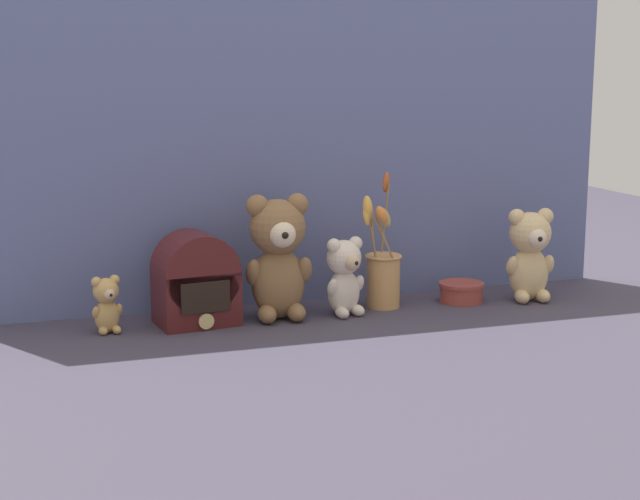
{
  "coord_description": "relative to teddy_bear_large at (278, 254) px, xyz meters",
  "views": [
    {
      "loc": [
        -0.71,
        -2.12,
        0.59
      ],
      "look_at": [
        0.0,
        0.02,
        0.16
      ],
      "focal_mm": 55.0,
      "sensor_mm": 36.0,
      "label": 1
    }
  ],
  "objects": [
    {
      "name": "backdrop_wall",
      "position": [
        0.1,
        0.16,
        0.24
      ],
      "size": [
        1.63,
        0.02,
        0.79
      ],
      "color": "slate",
      "rests_on": "ground"
    },
    {
      "name": "flower_vase",
      "position": [
        0.27,
        0.03,
        -0.06
      ],
      "size": [
        0.11,
        0.13,
        0.33
      ],
      "color": "tan",
      "rests_on": "ground"
    },
    {
      "name": "vintage_radio",
      "position": [
        -0.19,
        0.01,
        -0.05
      ],
      "size": [
        0.19,
        0.15,
        0.21
      ],
      "color": "#4C1919",
      "rests_on": "ground"
    },
    {
      "name": "decorative_tin_tall",
      "position": [
        0.48,
        0.01,
        -0.13
      ],
      "size": [
        0.11,
        0.11,
        0.05
      ],
      "color": "#993D33",
      "rests_on": "ground"
    },
    {
      "name": "teddy_bear_small",
      "position": [
        0.16,
        -0.02,
        -0.06
      ],
      "size": [
        0.1,
        0.09,
        0.19
      ],
      "color": "beige",
      "rests_on": "ground"
    },
    {
      "name": "teddy_bear_large",
      "position": [
        0.0,
        0.0,
        0.0
      ],
      "size": [
        0.16,
        0.15,
        0.29
      ],
      "color": "olive",
      "rests_on": "ground"
    },
    {
      "name": "teddy_bear_tiny",
      "position": [
        -0.39,
        0.0,
        -0.09
      ],
      "size": [
        0.07,
        0.06,
        0.13
      ],
      "color": "tan",
      "rests_on": "ground"
    },
    {
      "name": "ground_plane",
      "position": [
        0.1,
        -0.01,
        -0.15
      ],
      "size": [
        4.0,
        4.0,
        0.0
      ],
      "primitive_type": "plane",
      "color": "#3D3847"
    },
    {
      "name": "teddy_bear_medium",
      "position": [
        0.65,
        -0.03,
        -0.03
      ],
      "size": [
        0.13,
        0.12,
        0.23
      ],
      "color": "#DBBC84",
      "rests_on": "ground"
    }
  ]
}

